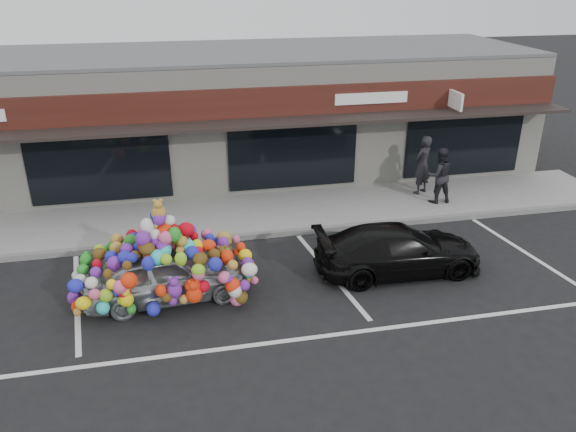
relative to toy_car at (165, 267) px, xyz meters
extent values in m
plane|color=black|center=(1.15, 0.12, -0.78)|extent=(90.00, 90.00, 0.00)
cube|color=beige|center=(1.15, 8.62, 1.32)|extent=(24.00, 6.00, 4.20)
cube|color=#59595B|center=(1.15, 8.62, 3.47)|extent=(24.00, 6.00, 0.12)
cube|color=#38160F|center=(1.15, 5.54, 2.37)|extent=(24.00, 0.18, 0.90)
cube|color=black|center=(1.15, 5.02, 1.87)|extent=(24.00, 1.20, 0.10)
cube|color=white|center=(9.35, 5.07, 2.27)|extent=(0.08, 0.95, 0.55)
cube|color=white|center=(6.65, 5.42, 2.37)|extent=(2.40, 0.04, 0.35)
cube|color=black|center=(-1.85, 5.59, 0.67)|extent=(4.20, 0.12, 2.30)
cube|color=black|center=(4.15, 5.59, 0.67)|extent=(4.20, 0.12, 2.30)
cube|color=black|center=(10.15, 5.59, 0.67)|extent=(4.20, 0.12, 2.30)
cube|color=gray|center=(1.15, 4.12, -0.71)|extent=(26.00, 3.00, 0.15)
cube|color=slate|center=(1.15, 2.62, -0.71)|extent=(26.00, 0.18, 0.16)
cube|color=silver|center=(-2.05, 0.32, -0.78)|extent=(0.73, 4.37, 0.01)
cube|color=silver|center=(3.95, 0.32, -0.78)|extent=(0.73, 4.37, 0.01)
cube|color=silver|center=(9.35, 0.32, -0.78)|extent=(0.73, 4.37, 0.01)
cube|color=silver|center=(3.15, -2.18, -0.78)|extent=(14.00, 0.12, 0.01)
imported|color=#9A9EA4|center=(0.00, 0.00, -0.16)|extent=(1.81, 3.81, 1.26)
ellipsoid|color=red|center=(0.00, 0.00, 0.94)|extent=(1.25, 1.64, 0.94)
sphere|color=yellow|center=(1.29, -0.15, 0.14)|extent=(0.34, 0.34, 0.34)
sphere|color=#2E28E6|center=(0.60, -0.82, -0.23)|extent=(0.36, 0.36, 0.36)
sphere|color=green|center=(-0.80, 0.81, -0.18)|extent=(0.30, 0.30, 0.30)
sphere|color=#E55673|center=(0.00, 0.00, 1.36)|extent=(0.32, 0.32, 0.32)
sphere|color=#FF491A|center=(-1.11, 0.10, 0.15)|extent=(0.30, 0.30, 0.30)
imported|color=black|center=(5.62, 0.06, -0.18)|extent=(1.73, 4.15, 1.20)
imported|color=black|center=(8.19, 4.54, 0.33)|extent=(0.84, 0.75, 1.93)
imported|color=black|center=(8.39, 3.73, 0.25)|extent=(0.86, 0.67, 1.77)
camera|label=1|loc=(0.46, -11.37, 6.23)|focal=35.00mm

